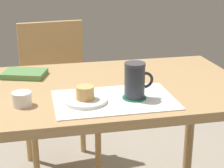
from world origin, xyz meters
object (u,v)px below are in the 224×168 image
at_px(dining_table, 101,106).
at_px(sugar_bowl, 22,99).
at_px(wooden_chair, 57,91).
at_px(pastry, 85,93).
at_px(coffee_mug, 135,80).
at_px(small_book, 25,74).
at_px(pastry_plate, 85,100).

bearing_deg(dining_table, sugar_bowl, -154.09).
xyz_separation_m(wooden_chair, pastry, (0.05, -0.86, 0.30)).
bearing_deg(coffee_mug, pastry, 179.74).
relative_size(wooden_chair, pastry, 13.56).
height_order(dining_table, sugar_bowl, sugar_bowl).
bearing_deg(sugar_bowl, small_book, 88.84).
bearing_deg(coffee_mug, small_book, 137.75).
bearing_deg(dining_table, small_book, 148.35).
distance_m(dining_table, small_book, 0.37).
relative_size(dining_table, sugar_bowl, 17.20).
bearing_deg(wooden_chair, sugar_bowl, 71.81).
bearing_deg(wooden_chair, pastry, 86.78).
relative_size(dining_table, small_book, 6.69).
xyz_separation_m(wooden_chair, coffee_mug, (0.24, -0.86, 0.33)).
xyz_separation_m(coffee_mug, small_book, (-0.40, 0.36, -0.06)).
bearing_deg(dining_table, coffee_mug, -61.51).
bearing_deg(sugar_bowl, dining_table, 25.91).
distance_m(pastry_plate, small_book, 0.42).
xyz_separation_m(pastry, sugar_bowl, (-0.22, 0.02, -0.01)).
bearing_deg(dining_table, pastry, -117.17).
relative_size(wooden_chair, coffee_mug, 6.76).
height_order(wooden_chair, coffee_mug, coffee_mug).
distance_m(dining_table, coffee_mug, 0.26).
distance_m(pastry_plate, pastry, 0.03).
height_order(pastry_plate, pastry, pastry).
distance_m(pastry, small_book, 0.42).
xyz_separation_m(dining_table, wooden_chair, (-0.14, 0.68, -0.17)).
xyz_separation_m(dining_table, small_book, (-0.31, 0.19, 0.10)).
relative_size(pastry, sugar_bowl, 0.93).
bearing_deg(small_book, pastry_plate, -41.01).
bearing_deg(coffee_mug, dining_table, 118.49).
distance_m(pastry_plate, coffee_mug, 0.20).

